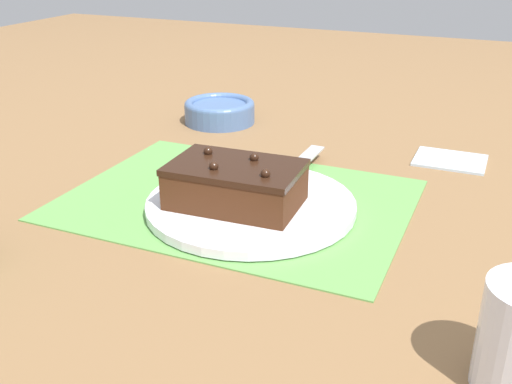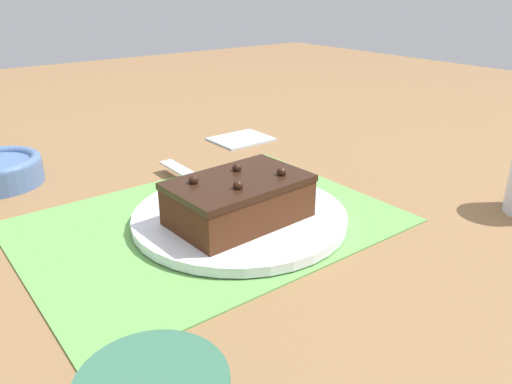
% 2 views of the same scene
% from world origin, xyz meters
% --- Properties ---
extents(ground_plane, '(3.00, 3.00, 0.00)m').
position_xyz_m(ground_plane, '(0.00, 0.00, 0.00)').
color(ground_plane, olive).
extents(placemat_woven, '(0.46, 0.34, 0.00)m').
position_xyz_m(placemat_woven, '(0.00, 0.00, 0.00)').
color(placemat_woven, '#609E4C').
rests_on(placemat_woven, ground_plane).
extents(cake_plate, '(0.28, 0.28, 0.01)m').
position_xyz_m(cake_plate, '(-0.03, 0.02, 0.01)').
color(cake_plate, white).
rests_on(cake_plate, placemat_woven).
extents(chocolate_cake, '(0.17, 0.11, 0.06)m').
position_xyz_m(chocolate_cake, '(-0.02, 0.04, 0.04)').
color(chocolate_cake, '#472614').
rests_on(chocolate_cake, cake_plate).
extents(serving_knife, '(0.02, 0.25, 0.01)m').
position_xyz_m(serving_knife, '(-0.05, -0.04, 0.02)').
color(serving_knife, black).
rests_on(serving_knife, cake_plate).
extents(small_bowl, '(0.13, 0.13, 0.04)m').
position_xyz_m(small_bowl, '(0.18, -0.31, 0.02)').
color(small_bowl, '#4C6B9E').
rests_on(small_bowl, ground_plane).
extents(folded_napkin, '(0.11, 0.09, 0.01)m').
position_xyz_m(folded_napkin, '(-0.25, -0.27, 0.00)').
color(folded_napkin, silver).
rests_on(folded_napkin, ground_plane).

